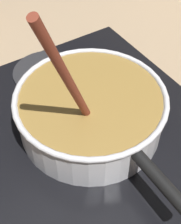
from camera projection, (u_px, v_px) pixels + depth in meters
The scene contains 4 objects.
hob_plate at pixel (90, 128), 0.67m from camera, with size 0.56×0.48×0.01m, color black.
burner_ring at pixel (90, 125), 0.66m from camera, with size 0.18×0.18×0.01m, color #592D0C.
spare_burner at pixel (46, 72), 0.77m from camera, with size 0.16×0.16×0.01m, color #262628.
cooking_pan at pixel (91, 111), 0.63m from camera, with size 0.41×0.29×0.33m.
Camera 1 is at (0.46, -0.06, 0.52)m, focal length 52.00 mm.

